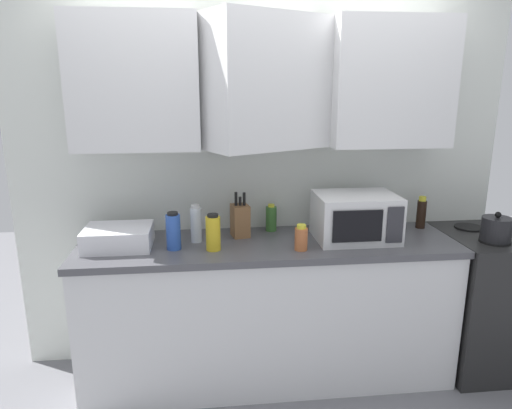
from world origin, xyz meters
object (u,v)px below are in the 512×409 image
object	(u,v)px
stove_range	(497,299)
dish_rack	(118,237)
bottle_clear_tall	(196,224)
bottle_spice_jar	(301,238)
knife_block	(240,220)
kettle	(496,229)
bottle_soy_dark	(421,213)
bottle_blue_cleaner	(173,231)
bottle_green_oil	(271,218)
bottle_yellow_mustard	(213,233)
microwave	(356,217)

from	to	relation	value
stove_range	dish_rack	distance (m)	2.45
bottle_clear_tall	bottle_spice_jar	world-z (taller)	bottle_clear_tall
dish_rack	knife_block	world-z (taller)	knife_block
stove_range	dish_rack	bearing A→B (deg)	179.52
kettle	bottle_soy_dark	distance (m)	0.45
stove_range	bottle_blue_cleaner	xyz separation A→B (m)	(-2.07, -0.05, 0.55)
bottle_green_oil	knife_block	bearing A→B (deg)	-156.13
dish_rack	bottle_spice_jar	size ratio (longest dim) A/B	2.53
bottle_soy_dark	bottle_spice_jar	xyz separation A→B (m)	(-0.87, -0.33, -0.03)
bottle_yellow_mustard	stove_range	bearing A→B (deg)	2.67
bottle_green_oil	bottle_clear_tall	bearing A→B (deg)	-160.78
microwave	bottle_spice_jar	distance (m)	0.40
microwave	bottle_blue_cleaner	size ratio (longest dim) A/B	2.19
bottle_green_oil	bottle_clear_tall	world-z (taller)	bottle_clear_tall
bottle_green_oil	dish_rack	bearing A→B (deg)	-166.86
bottle_clear_tall	bottle_yellow_mustard	xyz separation A→B (m)	(0.10, -0.16, -0.01)
dish_rack	bottle_clear_tall	xyz separation A→B (m)	(0.45, 0.05, 0.05)
bottle_soy_dark	dish_rack	bearing A→B (deg)	-175.00
knife_block	bottle_blue_cleaner	xyz separation A→B (m)	(-0.40, -0.19, 0.00)
dish_rack	bottle_blue_cleaner	world-z (taller)	bottle_blue_cleaner
dish_rack	bottle_yellow_mustard	distance (m)	0.56
bottle_blue_cleaner	dish_rack	bearing A→B (deg)	167.97
microwave	knife_block	xyz separation A→B (m)	(-0.69, 0.14, -0.04)
bottle_soy_dark	bottle_clear_tall	bearing A→B (deg)	-175.40
bottle_spice_jar	bottle_blue_cleaner	xyz separation A→B (m)	(-0.72, 0.09, 0.04)
bottle_green_oil	bottle_soy_dark	size ratio (longest dim) A/B	0.83
knife_block	kettle	bearing A→B (deg)	-10.67
bottle_green_oil	bottle_clear_tall	xyz separation A→B (m)	(-0.48, -0.17, 0.03)
dish_rack	stove_range	bearing A→B (deg)	-0.48
dish_rack	bottle_blue_cleaner	bearing A→B (deg)	-12.03
bottle_blue_cleaner	knife_block	bearing A→B (deg)	25.87
kettle	dish_rack	xyz separation A→B (m)	(-2.22, 0.16, -0.02)
knife_block	bottle_soy_dark	size ratio (longest dim) A/B	1.34
bottle_spice_jar	dish_rack	bearing A→B (deg)	171.16
bottle_soy_dark	bottle_spice_jar	size ratio (longest dim) A/B	1.41
bottle_spice_jar	bottle_blue_cleaner	size ratio (longest dim) A/B	0.69
bottle_spice_jar	bottle_yellow_mustard	distance (m)	0.50
dish_rack	bottle_spice_jar	bearing A→B (deg)	-8.84
knife_block	bottle_soy_dark	distance (m)	1.20
bottle_clear_tall	microwave	bearing A→B (deg)	-3.62
kettle	bottle_clear_tall	world-z (taller)	bottle_clear_tall
kettle	bottle_green_oil	size ratio (longest dim) A/B	1.00
dish_rack	microwave	bearing A→B (deg)	-0.46
bottle_soy_dark	bottle_yellow_mustard	distance (m)	1.39
bottle_green_oil	bottle_soy_dark	world-z (taller)	bottle_soy_dark
kettle	bottle_clear_tall	xyz separation A→B (m)	(-1.78, 0.21, 0.03)
microwave	bottle_green_oil	world-z (taller)	microwave
stove_range	bottle_blue_cleaner	world-z (taller)	bottle_blue_cleaner
microwave	bottle_yellow_mustard	size ratio (longest dim) A/B	2.26
kettle	dish_rack	bearing A→B (deg)	175.89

